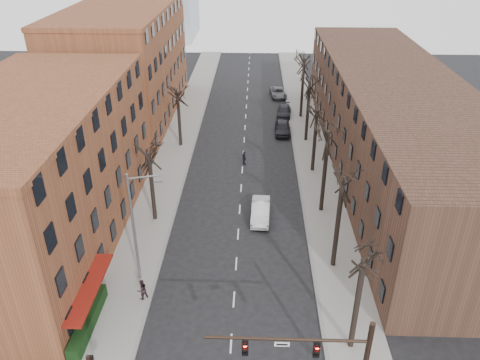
{
  "coord_description": "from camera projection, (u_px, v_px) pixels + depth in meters",
  "views": [
    {
      "loc": [
        1.3,
        -17.13,
        23.72
      ],
      "look_at": [
        0.08,
        18.48,
        4.0
      ],
      "focal_mm": 35.0,
      "sensor_mm": 36.0,
      "label": 1
    }
  ],
  "objects": [
    {
      "name": "building_left_far",
      "position": [
        126.0,
        65.0,
        62.07
      ],
      "size": [
        12.0,
        28.0,
        14.0
      ],
      "primitive_type": "cube",
      "color": "brown",
      "rests_on": "ground"
    },
    {
      "name": "tree_right_c",
      "position": [
        321.0,
        211.0,
        43.76
      ],
      "size": [
        5.2,
        5.2,
        11.6
      ],
      "primitive_type": null,
      "color": "black",
      "rests_on": "ground"
    },
    {
      "name": "tree_right_b",
      "position": [
        333.0,
        266.0,
        36.77
      ],
      "size": [
        5.2,
        5.2,
        10.8
      ],
      "primitive_type": null,
      "color": "black",
      "rests_on": "ground"
    },
    {
      "name": "hedge",
      "position": [
        88.0,
        321.0,
        30.84
      ],
      "size": [
        0.8,
        6.0,
        1.0
      ],
      "primitive_type": "cube",
      "color": "black",
      "rests_on": "sidewalk_left"
    },
    {
      "name": "parked_car_near",
      "position": [
        282.0,
        128.0,
        59.38
      ],
      "size": [
        1.92,
        4.7,
        1.6
      ],
      "primitive_type": "imported",
      "rotation": [
        0.0,
        0.0,
        -0.01
      ],
      "color": "black",
      "rests_on": "ground"
    },
    {
      "name": "streetlight",
      "position": [
        136.0,
        224.0,
        33.03
      ],
      "size": [
        2.45,
        0.22,
        9.03
      ],
      "color": "slate",
      "rests_on": "ground"
    },
    {
      "name": "tree_right_f",
      "position": [
        300.0,
        117.0,
        64.75
      ],
      "size": [
        5.2,
        5.2,
        11.6
      ],
      "primitive_type": null,
      "color": "black",
      "rests_on": "ground"
    },
    {
      "name": "pedestrian_b",
      "position": [
        142.0,
        290.0,
        33.02
      ],
      "size": [
        0.98,
        0.97,
        1.6
      ],
      "primitive_type": "imported",
      "rotation": [
        0.0,
        0.0,
        3.88
      ],
      "color": "black",
      "rests_on": "sidewalk_left"
    },
    {
      "name": "parked_car_mid",
      "position": [
        284.0,
        111.0,
        64.86
      ],
      "size": [
        2.22,
        4.69,
        1.32
      ],
      "primitive_type": "imported",
      "rotation": [
        0.0,
        0.0,
        -0.08
      ],
      "color": "black",
      "rests_on": "ground"
    },
    {
      "name": "tree_right_e",
      "position": [
        306.0,
        141.0,
        57.75
      ],
      "size": [
        5.2,
        5.2,
        10.8
      ],
      "primitive_type": null,
      "color": "black",
      "rests_on": "ground"
    },
    {
      "name": "sidewalk_left",
      "position": [
        179.0,
        142.0,
        57.31
      ],
      "size": [
        4.0,
        90.0,
        0.15
      ],
      "primitive_type": "cube",
      "color": "gray",
      "rests_on": "ground"
    },
    {
      "name": "silver_sedan",
      "position": [
        261.0,
        211.0,
        42.32
      ],
      "size": [
        1.8,
        4.71,
        1.53
      ],
      "primitive_type": "imported",
      "rotation": [
        0.0,
        0.0,
        -0.04
      ],
      "color": "silver",
      "rests_on": "ground"
    },
    {
      "name": "awning_left",
      "position": [
        96.0,
        317.0,
        32.03
      ],
      "size": [
        1.2,
        7.0,
        0.15
      ],
      "primitive_type": "cube",
      "color": "maroon",
      "rests_on": "ground"
    },
    {
      "name": "building_left_near",
      "position": [
        37.0,
        176.0,
        37.19
      ],
      "size": [
        12.0,
        26.0,
        12.0
      ],
      "primitive_type": "cube",
      "color": "brown",
      "rests_on": "ground"
    },
    {
      "name": "tree_left_a",
      "position": [
        155.0,
        220.0,
        42.47
      ],
      "size": [
        5.2,
        5.2,
        9.5
      ],
      "primitive_type": null,
      "color": "black",
      "rests_on": "ground"
    },
    {
      "name": "sidewalk_right",
      "position": [
        310.0,
        144.0,
        56.83
      ],
      "size": [
        4.0,
        90.0,
        0.15
      ],
      "primitive_type": "cube",
      "color": "gray",
      "rests_on": "ground"
    },
    {
      "name": "tree_left_b",
      "position": [
        181.0,
        146.0,
        56.46
      ],
      "size": [
        5.2,
        5.2,
        9.5
      ],
      "primitive_type": null,
      "color": "black",
      "rests_on": "ground"
    },
    {
      "name": "parked_car_far",
      "position": [
        278.0,
        93.0,
        71.97
      ],
      "size": [
        2.67,
        4.96,
        1.32
      ],
      "primitive_type": "imported",
      "rotation": [
        0.0,
        0.0,
        0.1
      ],
      "color": "#55585C",
      "rests_on": "ground"
    },
    {
      "name": "pedestrian_crossing",
      "position": [
        244.0,
        158.0,
        51.7
      ],
      "size": [
        0.73,
        1.03,
        1.62
      ],
      "primitive_type": "imported",
      "rotation": [
        0.0,
        0.0,
        1.97
      ],
      "color": "black",
      "rests_on": "ground"
    },
    {
      "name": "tree_right_a",
      "position": [
        350.0,
        347.0,
        29.77
      ],
      "size": [
        5.2,
        5.2,
        10.0
      ],
      "primitive_type": null,
      "color": "black",
      "rests_on": "ground"
    },
    {
      "name": "building_right",
      "position": [
        393.0,
        122.0,
        49.83
      ],
      "size": [
        12.0,
        50.0,
        10.0
      ],
      "primitive_type": "cube",
      "color": "#4B2F23",
      "rests_on": "ground"
    },
    {
      "name": "tree_right_d",
      "position": [
        312.0,
        171.0,
        50.76
      ],
      "size": [
        5.2,
        5.2,
        10.0
      ],
      "primitive_type": null,
      "color": "black",
      "rests_on": "ground"
    }
  ]
}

